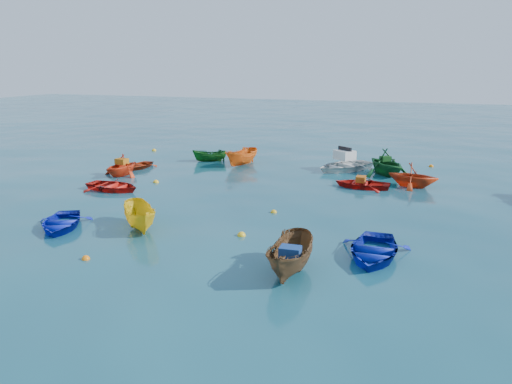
% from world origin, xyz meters
% --- Properties ---
extents(ground, '(160.00, 160.00, 0.00)m').
position_xyz_m(ground, '(0.00, 0.00, 0.00)').
color(ground, '#0A3C4F').
rests_on(ground, ground).
extents(dinghy_blue_sw, '(3.55, 3.93, 0.67)m').
position_xyz_m(dinghy_blue_sw, '(-6.28, -2.28, 0.00)').
color(dinghy_blue_sw, '#0E1BAF').
rests_on(dinghy_blue_sw, ground).
extents(sampan_brown_mid, '(1.48, 3.52, 1.34)m').
position_xyz_m(sampan_brown_mid, '(4.36, -3.54, 0.00)').
color(sampan_brown_mid, brown).
rests_on(sampan_brown_mid, ground).
extents(dinghy_blue_se, '(2.66, 3.68, 0.75)m').
position_xyz_m(dinghy_blue_se, '(6.77, -1.11, 0.00)').
color(dinghy_blue_se, '#0D1EA4').
rests_on(dinghy_blue_se, ground).
extents(dinghy_orange_w, '(2.66, 3.00, 1.45)m').
position_xyz_m(dinghy_orange_w, '(-10.01, 7.60, 0.00)').
color(dinghy_orange_w, red).
rests_on(dinghy_orange_w, ground).
extents(sampan_yellow_mid, '(3.02, 3.20, 1.24)m').
position_xyz_m(sampan_yellow_mid, '(-2.98, -1.21, 0.00)').
color(sampan_yellow_mid, yellow).
rests_on(sampan_yellow_mid, ground).
extents(dinghy_red_nw, '(3.49, 2.66, 0.68)m').
position_xyz_m(dinghy_red_nw, '(-8.20, 4.10, 0.00)').
color(dinghy_red_nw, red).
rests_on(dinghy_red_nw, ground).
extents(sampan_orange_n, '(2.00, 3.53, 1.29)m').
position_xyz_m(sampan_orange_n, '(-4.09, 13.33, 0.00)').
color(sampan_orange_n, orange).
rests_on(sampan_orange_n, ground).
extents(dinghy_green_n, '(4.40, 4.46, 1.78)m').
position_xyz_m(dinghy_green_n, '(5.71, 13.47, 0.00)').
color(dinghy_green_n, '#135221').
rests_on(dinghy_green_n, ground).
extents(dinghy_red_ne, '(3.14, 2.27, 0.64)m').
position_xyz_m(dinghy_red_ne, '(4.82, 9.55, 0.00)').
color(dinghy_red_ne, '#B4150F').
rests_on(dinghy_red_ne, ground).
extents(dinghy_red_far, '(1.91, 2.63, 0.54)m').
position_xyz_m(dinghy_red_far, '(-10.30, 9.99, 0.00)').
color(dinghy_red_far, '#A72C0D').
rests_on(dinghy_red_far, ground).
extents(dinghy_orange_far, '(3.30, 3.00, 1.49)m').
position_xyz_m(dinghy_orange_far, '(7.50, 10.75, 0.00)').
color(dinghy_orange_far, '#BB3411').
rests_on(dinghy_orange_far, ground).
extents(sampan_green_far, '(2.63, 1.89, 0.95)m').
position_xyz_m(sampan_green_far, '(-6.78, 13.78, 0.00)').
color(sampan_green_far, '#135317').
rests_on(sampan_green_far, ground).
extents(motorboat_white, '(4.99, 5.23, 1.48)m').
position_xyz_m(motorboat_white, '(2.96, 14.03, 0.00)').
color(motorboat_white, silver).
rests_on(motorboat_white, ground).
extents(tarp_blue_a, '(0.71, 0.56, 0.33)m').
position_xyz_m(tarp_blue_a, '(4.37, -3.69, 0.83)').
color(tarp_blue_a, navy).
rests_on(tarp_blue_a, sampan_brown_mid).
extents(tarp_orange_a, '(0.78, 0.63, 0.35)m').
position_xyz_m(tarp_orange_a, '(-10.01, 7.64, 0.90)').
color(tarp_orange_a, '#B56512').
rests_on(tarp_orange_a, dinghy_orange_w).
extents(tarp_green_b, '(0.78, 0.76, 0.30)m').
position_xyz_m(tarp_green_b, '(5.64, 13.54, 1.04)').
color(tarp_green_b, '#104113').
rests_on(tarp_green_b, dinghy_green_n).
extents(tarp_orange_b, '(0.52, 0.69, 0.33)m').
position_xyz_m(tarp_orange_b, '(4.72, 9.55, 0.49)').
color(tarp_orange_b, '#B35212').
rests_on(tarp_orange_b, dinghy_red_ne).
extents(buoy_or_a, '(0.30, 0.30, 0.30)m').
position_xyz_m(buoy_or_a, '(-2.94, -4.88, 0.00)').
color(buoy_or_a, orange).
rests_on(buoy_or_a, ground).
extents(buoy_ye_a, '(0.35, 0.35, 0.35)m').
position_xyz_m(buoy_ye_a, '(1.39, -0.57, 0.00)').
color(buoy_ye_a, yellow).
rests_on(buoy_ye_a, ground).
extents(buoy_or_b, '(0.33, 0.33, 0.33)m').
position_xyz_m(buoy_or_b, '(3.43, 0.76, 0.00)').
color(buoy_or_b, '#D05D0B').
rests_on(buoy_or_b, ground).
extents(buoy_ye_b, '(0.35, 0.35, 0.35)m').
position_xyz_m(buoy_ye_b, '(-6.93, 6.57, 0.00)').
color(buoy_ye_b, yellow).
rests_on(buoy_ye_b, ground).
extents(buoy_or_c, '(0.32, 0.32, 0.32)m').
position_xyz_m(buoy_or_c, '(-3.74, -0.38, 0.00)').
color(buoy_or_c, orange).
rests_on(buoy_or_c, ground).
extents(buoy_ye_c, '(0.30, 0.30, 0.30)m').
position_xyz_m(buoy_ye_c, '(1.61, 3.04, 0.00)').
color(buoy_ye_c, gold).
rests_on(buoy_ye_c, ground).
extents(buoy_ye_d, '(0.37, 0.37, 0.37)m').
position_xyz_m(buoy_ye_d, '(-13.03, 16.41, 0.00)').
color(buoy_ye_d, gold).
rests_on(buoy_ye_d, ground).
extents(buoy_or_e, '(0.32, 0.32, 0.32)m').
position_xyz_m(buoy_or_e, '(8.40, 17.25, 0.00)').
color(buoy_or_e, orange).
rests_on(buoy_or_e, ground).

